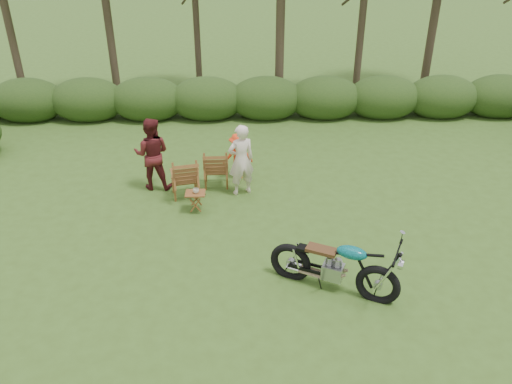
{
  "coord_description": "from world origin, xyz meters",
  "views": [
    {
      "loc": [
        -0.79,
        -7.35,
        5.82
      ],
      "look_at": [
        -0.54,
        1.82,
        0.9
      ],
      "focal_mm": 35.0,
      "sensor_mm": 36.0,
      "label": 1
    }
  ],
  "objects_px": {
    "adult_a": "(242,193)",
    "adult_b": "(156,187)",
    "motorcycle": "(331,288)",
    "child": "(238,177)",
    "lawn_chair_right": "(217,185)",
    "lawn_chair_left": "(186,195)",
    "cup": "(196,191)",
    "side_table": "(196,202)"
  },
  "relations": [
    {
      "from": "cup",
      "to": "adult_b",
      "type": "relative_size",
      "value": 0.07
    },
    {
      "from": "lawn_chair_right",
      "to": "adult_b",
      "type": "height_order",
      "value": "adult_b"
    },
    {
      "from": "adult_b",
      "to": "child",
      "type": "height_order",
      "value": "adult_b"
    },
    {
      "from": "adult_b",
      "to": "motorcycle",
      "type": "bearing_deg",
      "value": 135.38
    },
    {
      "from": "cup",
      "to": "adult_a",
      "type": "bearing_deg",
      "value": 40.09
    },
    {
      "from": "lawn_chair_right",
      "to": "lawn_chair_left",
      "type": "xyz_separation_m",
      "value": [
        -0.73,
        -0.52,
        0.0
      ]
    },
    {
      "from": "adult_a",
      "to": "adult_b",
      "type": "xyz_separation_m",
      "value": [
        -2.17,
        0.37,
        0.0
      ]
    },
    {
      "from": "motorcycle",
      "to": "adult_b",
      "type": "height_order",
      "value": "adult_b"
    },
    {
      "from": "lawn_chair_right",
      "to": "side_table",
      "type": "distance_m",
      "value": 1.37
    },
    {
      "from": "child",
      "to": "motorcycle",
      "type": "bearing_deg",
      "value": 99.23
    },
    {
      "from": "lawn_chair_right",
      "to": "adult_a",
      "type": "height_order",
      "value": "adult_a"
    },
    {
      "from": "lawn_chair_left",
      "to": "cup",
      "type": "distance_m",
      "value": 1.0
    },
    {
      "from": "side_table",
      "to": "adult_b",
      "type": "xyz_separation_m",
      "value": [
        -1.12,
        1.22,
        -0.24
      ]
    },
    {
      "from": "side_table",
      "to": "cup",
      "type": "bearing_deg",
      "value": -35.31
    },
    {
      "from": "adult_b",
      "to": "child",
      "type": "distance_m",
      "value": 2.14
    },
    {
      "from": "adult_a",
      "to": "child",
      "type": "distance_m",
      "value": 0.87
    },
    {
      "from": "motorcycle",
      "to": "child",
      "type": "relative_size",
      "value": 1.87
    },
    {
      "from": "side_table",
      "to": "child",
      "type": "xyz_separation_m",
      "value": [
        0.96,
        1.72,
        -0.24
      ]
    },
    {
      "from": "motorcycle",
      "to": "child",
      "type": "xyz_separation_m",
      "value": [
        -1.72,
        4.55,
        0.0
      ]
    },
    {
      "from": "lawn_chair_right",
      "to": "child",
      "type": "bearing_deg",
      "value": -143.42
    },
    {
      "from": "adult_b",
      "to": "cup",
      "type": "bearing_deg",
      "value": 135.03
    },
    {
      "from": "lawn_chair_left",
      "to": "child",
      "type": "relative_size",
      "value": 0.83
    },
    {
      "from": "child",
      "to": "adult_a",
      "type": "bearing_deg",
      "value": 84.4
    },
    {
      "from": "motorcycle",
      "to": "cup",
      "type": "height_order",
      "value": "motorcycle"
    },
    {
      "from": "side_table",
      "to": "adult_b",
      "type": "distance_m",
      "value": 1.68
    },
    {
      "from": "adult_a",
      "to": "lawn_chair_right",
      "type": "bearing_deg",
      "value": -55.6
    },
    {
      "from": "motorcycle",
      "to": "adult_a",
      "type": "bearing_deg",
      "value": 139.59
    },
    {
      "from": "lawn_chair_left",
      "to": "lawn_chair_right",
      "type": "bearing_deg",
      "value": -157.55
    },
    {
      "from": "motorcycle",
      "to": "side_table",
      "type": "xyz_separation_m",
      "value": [
        -2.67,
        2.83,
        0.24
      ]
    },
    {
      "from": "motorcycle",
      "to": "cup",
      "type": "bearing_deg",
      "value": 158.99
    },
    {
      "from": "lawn_chair_left",
      "to": "adult_a",
      "type": "height_order",
      "value": "adult_a"
    },
    {
      "from": "lawn_chair_left",
      "to": "side_table",
      "type": "distance_m",
      "value": 0.86
    },
    {
      "from": "lawn_chair_right",
      "to": "adult_b",
      "type": "distance_m",
      "value": 1.54
    },
    {
      "from": "lawn_chair_left",
      "to": "adult_a",
      "type": "xyz_separation_m",
      "value": [
        1.36,
        0.08,
        0.0
      ]
    },
    {
      "from": "lawn_chair_right",
      "to": "cup",
      "type": "distance_m",
      "value": 1.46
    },
    {
      "from": "adult_a",
      "to": "child",
      "type": "xyz_separation_m",
      "value": [
        -0.09,
        0.87,
        0.0
      ]
    },
    {
      "from": "cup",
      "to": "adult_b",
      "type": "height_order",
      "value": "adult_b"
    },
    {
      "from": "lawn_chair_right",
      "to": "side_table",
      "type": "height_order",
      "value": "lawn_chair_right"
    },
    {
      "from": "side_table",
      "to": "cup",
      "type": "relative_size",
      "value": 3.59
    },
    {
      "from": "lawn_chair_left",
      "to": "adult_b",
      "type": "xyz_separation_m",
      "value": [
        -0.81,
        0.46,
        0.0
      ]
    },
    {
      "from": "adult_a",
      "to": "adult_b",
      "type": "relative_size",
      "value": 0.98
    },
    {
      "from": "lawn_chair_right",
      "to": "cup",
      "type": "relative_size",
      "value": 7.39
    }
  ]
}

